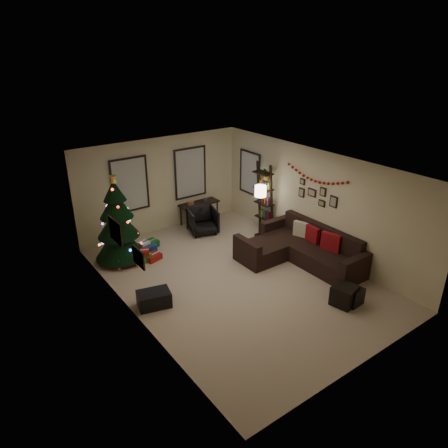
{
  "coord_description": "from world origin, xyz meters",
  "views": [
    {
      "loc": [
        -5.12,
        -6.61,
        5.08
      ],
      "look_at": [
        0.1,
        0.6,
        1.15
      ],
      "focal_mm": 33.29,
      "sensor_mm": 36.0,
      "label": 1
    }
  ],
  "objects_px": {
    "sofa": "(300,250)",
    "bookshelf": "(264,199)",
    "desk_chair": "(203,221)",
    "desk": "(199,205)",
    "christmas_tree": "(118,226)"
  },
  "relations": [
    {
      "from": "desk",
      "to": "desk_chair",
      "type": "xyz_separation_m",
      "value": [
        -0.3,
        -0.65,
        -0.22
      ]
    },
    {
      "from": "christmas_tree",
      "to": "desk",
      "type": "bearing_deg",
      "value": 15.89
    },
    {
      "from": "sofa",
      "to": "desk",
      "type": "bearing_deg",
      "value": 102.22
    },
    {
      "from": "desk_chair",
      "to": "sofa",
      "type": "bearing_deg",
      "value": -53.29
    },
    {
      "from": "sofa",
      "to": "bookshelf",
      "type": "relative_size",
      "value": 1.4
    },
    {
      "from": "sofa",
      "to": "desk",
      "type": "relative_size",
      "value": 2.33
    },
    {
      "from": "sofa",
      "to": "bookshelf",
      "type": "bearing_deg",
      "value": 76.16
    },
    {
      "from": "christmas_tree",
      "to": "desk_chair",
      "type": "relative_size",
      "value": 3.15
    },
    {
      "from": "sofa",
      "to": "bookshelf",
      "type": "xyz_separation_m",
      "value": [
        0.47,
        1.92,
        0.69
      ]
    },
    {
      "from": "christmas_tree",
      "to": "sofa",
      "type": "height_order",
      "value": "christmas_tree"
    },
    {
      "from": "desk",
      "to": "bookshelf",
      "type": "distance_m",
      "value": 2.01
    },
    {
      "from": "christmas_tree",
      "to": "bookshelf",
      "type": "bearing_deg",
      "value": -10.04
    },
    {
      "from": "desk",
      "to": "bookshelf",
      "type": "xyz_separation_m",
      "value": [
        1.22,
        -1.54,
        0.4
      ]
    },
    {
      "from": "desk_chair",
      "to": "desk",
      "type": "bearing_deg",
      "value": 81.55
    },
    {
      "from": "christmas_tree",
      "to": "desk",
      "type": "distance_m",
      "value": 3.01
    }
  ]
}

